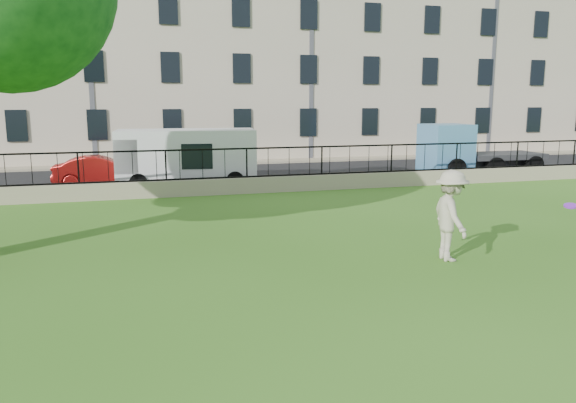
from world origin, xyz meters
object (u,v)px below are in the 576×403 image
object	(u,v)px
man	(451,216)
blue_truck	(480,149)
white_van	(187,158)
frisbee	(570,206)
red_sedan	(101,171)

from	to	relation	value
man	blue_truck	xyz separation A→B (m)	(9.27, 12.48, 0.18)
blue_truck	man	bearing A→B (deg)	-126.96
white_van	blue_truck	size ratio (longest dim) A/B	0.97
frisbee	blue_truck	xyz separation A→B (m)	(7.07, 13.53, -0.11)
man	red_sedan	xyz separation A→B (m)	(-7.92, 13.48, -0.39)
man	blue_truck	distance (m)	15.55
man	frisbee	world-z (taller)	man
frisbee	white_van	size ratio (longest dim) A/B	0.05
white_van	frisbee	bearing A→B (deg)	-57.80
red_sedan	white_van	bearing A→B (deg)	-106.05
frisbee	white_van	world-z (taller)	white_van
man	white_van	world-z (taller)	white_van
white_van	blue_truck	bearing A→B (deg)	5.87
blue_truck	red_sedan	bearing A→B (deg)	176.31
frisbee	blue_truck	size ratio (longest dim) A/B	0.05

